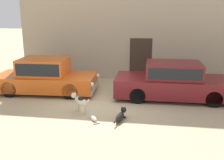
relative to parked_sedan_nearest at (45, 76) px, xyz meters
name	(u,v)px	position (x,y,z in m)	size (l,w,h in m)	color
ground_plane	(101,104)	(2.61, -1.11, -0.73)	(80.00, 80.00, 0.00)	tan
parked_sedan_nearest	(45,76)	(0.00, 0.00, 0.00)	(4.43, 2.00, 1.48)	#D15619
parked_sedan_second	(173,81)	(5.34, -0.02, -0.01)	(4.75, 1.80, 1.46)	maroon
apartment_block	(191,0)	(6.59, 6.07, 3.30)	(17.79, 6.73, 8.05)	tan
stray_dog_spotted	(79,100)	(2.06, -2.04, -0.29)	(0.83, 0.63, 0.67)	beige
stray_dog_tan	(121,116)	(3.53, -2.50, -0.57)	(0.34, 1.01, 0.37)	black
stray_cat	(93,118)	(2.66, -2.63, -0.65)	(0.43, 0.57, 0.16)	beige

